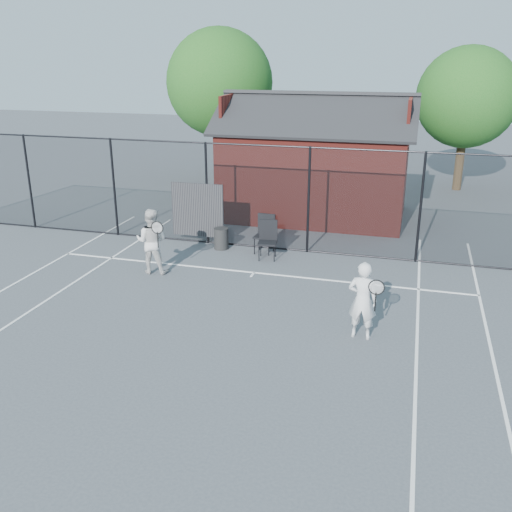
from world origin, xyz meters
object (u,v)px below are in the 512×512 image
(player_front, at_px, (362,300))
(chair_right, at_px, (267,241))
(player_back, at_px, (152,241))
(clubhouse, at_px, (316,169))
(chair_left, at_px, (264,235))
(waste_bin, at_px, (221,239))

(player_front, relative_size, chair_right, 1.53)
(player_front, distance_m, player_back, 5.95)
(clubhouse, relative_size, player_back, 3.85)
(clubhouse, xyz_separation_m, player_front, (2.51, -8.84, -0.81))
(chair_left, relative_size, waste_bin, 1.73)
(clubhouse, bearing_deg, player_front, -74.15)
(player_front, distance_m, chair_left, 5.46)
(player_back, bearing_deg, clubhouse, 65.54)
(clubhouse, distance_m, player_front, 9.22)
(clubhouse, bearing_deg, chair_right, -95.16)
(player_front, bearing_deg, player_back, 158.53)
(clubhouse, relative_size, player_front, 4.08)
(player_front, height_order, waste_bin, player_front)
(chair_left, bearing_deg, player_back, -132.35)
(player_front, height_order, player_back, player_back)
(clubhouse, height_order, player_back, clubhouse)
(clubhouse, distance_m, player_back, 7.35)
(player_back, relative_size, waste_bin, 2.74)
(player_front, distance_m, chair_right, 4.94)
(chair_right, bearing_deg, player_back, -154.06)
(clubhouse, xyz_separation_m, player_back, (-3.03, -6.66, -0.76))
(player_front, relative_size, waste_bin, 2.58)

